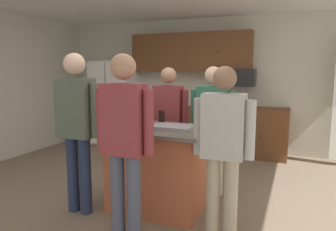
# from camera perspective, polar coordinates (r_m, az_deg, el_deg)

# --- Properties ---
(floor) EXTENTS (7.04, 7.04, 0.00)m
(floor) POSITION_cam_1_polar(r_m,az_deg,el_deg) (4.10, -2.71, -14.66)
(floor) COLOR #7F6B56
(floor) RESTS_ON ground
(back_wall) EXTENTS (6.40, 0.10, 2.60)m
(back_wall) POSITION_cam_1_polar(r_m,az_deg,el_deg) (6.42, 7.91, 5.61)
(back_wall) COLOR beige
(back_wall) RESTS_ON ground
(cabinet_run_upper) EXTENTS (2.40, 0.38, 0.75)m
(cabinet_run_upper) POSITION_cam_1_polar(r_m,az_deg,el_deg) (6.34, 3.99, 11.28)
(cabinet_run_upper) COLOR brown
(cabinet_run_lower) EXTENTS (1.80, 0.63, 0.90)m
(cabinet_run_lower) POSITION_cam_1_polar(r_m,az_deg,el_deg) (6.09, 12.47, -2.73)
(cabinet_run_lower) COLOR brown
(cabinet_run_lower) RESTS_ON ground
(refrigerator) EXTENTS (0.89, 0.76, 1.77)m
(refrigerator) POSITION_cam_1_polar(r_m,az_deg,el_deg) (6.86, -9.48, 2.28)
(refrigerator) COLOR white
(refrigerator) RESTS_ON ground
(microwave_over_range) EXTENTS (0.56, 0.40, 0.32)m
(microwave_over_range) POSITION_cam_1_polar(r_m,az_deg,el_deg) (6.00, 12.80, 6.72)
(microwave_over_range) COLOR black
(kitchen_island) EXTENTS (1.16, 0.83, 0.95)m
(kitchen_island) POSITION_cam_1_polar(r_m,az_deg,el_deg) (3.65, -1.82, -9.46)
(kitchen_island) COLOR #AD5638
(kitchen_island) RESTS_ON ground
(person_elder_center) EXTENTS (0.57, 0.23, 1.77)m
(person_elder_center) POSITION_cam_1_polar(r_m,az_deg,el_deg) (3.58, -16.15, -1.12)
(person_elder_center) COLOR #232D4C
(person_elder_center) RESTS_ON ground
(person_guest_by_door) EXTENTS (0.57, 0.22, 1.63)m
(person_guest_by_door) POSITION_cam_1_polar(r_m,az_deg,el_deg) (4.29, 0.03, -0.58)
(person_guest_by_door) COLOR #4C5166
(person_guest_by_door) RESTS_ON ground
(person_guest_left) EXTENTS (0.57, 0.22, 1.64)m
(person_guest_left) POSITION_cam_1_polar(r_m,az_deg,el_deg) (4.01, 8.03, -1.19)
(person_guest_left) COLOR tan
(person_guest_left) RESTS_ON ground
(person_guest_right) EXTENTS (0.57, 0.22, 1.63)m
(person_guest_right) POSITION_cam_1_polar(r_m,az_deg,el_deg) (2.95, 9.93, -4.79)
(person_guest_right) COLOR tan
(person_guest_right) RESTS_ON ground
(person_host_foreground) EXTENTS (0.57, 0.23, 1.74)m
(person_host_foreground) POSITION_cam_1_polar(r_m,az_deg,el_deg) (2.85, -7.87, -3.74)
(person_host_foreground) COLOR #4C5166
(person_host_foreground) RESTS_ON ground
(glass_pilsner) EXTENTS (0.06, 0.06, 0.16)m
(glass_pilsner) POSITION_cam_1_polar(r_m,az_deg,el_deg) (3.88, -4.44, -0.06)
(glass_pilsner) COLOR black
(glass_pilsner) RESTS_ON kitchen_island
(mug_blue_stoneware) EXTENTS (0.13, 0.09, 0.09)m
(mug_blue_stoneware) POSITION_cam_1_polar(r_m,az_deg,el_deg) (3.77, -6.94, -0.85)
(mug_blue_stoneware) COLOR white
(mug_blue_stoneware) RESTS_ON kitchen_island
(glass_short_whisky) EXTENTS (0.07, 0.07, 0.12)m
(glass_short_whisky) POSITION_cam_1_polar(r_m,az_deg,el_deg) (3.50, -9.54, -1.38)
(glass_short_whisky) COLOR black
(glass_short_whisky) RESTS_ON kitchen_island
(tumbler_amber) EXTENTS (0.06, 0.06, 0.14)m
(tumbler_amber) POSITION_cam_1_polar(r_m,az_deg,el_deg) (3.43, -6.41, -1.32)
(tumbler_amber) COLOR black
(tumbler_amber) RESTS_ON kitchen_island
(glass_stout_tall) EXTENTS (0.08, 0.08, 0.17)m
(glass_stout_tall) POSITION_cam_1_polar(r_m,az_deg,el_deg) (3.69, -1.16, -0.40)
(glass_stout_tall) COLOR black
(glass_stout_tall) RESTS_ON kitchen_island
(mug_ceramic_white) EXTENTS (0.13, 0.08, 0.10)m
(mug_ceramic_white) POSITION_cam_1_polar(r_m,az_deg,el_deg) (3.30, -3.83, -2.05)
(mug_ceramic_white) COLOR #4C6B99
(mug_ceramic_white) RESTS_ON kitchen_island
(serving_tray) EXTENTS (0.44, 0.30, 0.04)m
(serving_tray) POSITION_cam_1_polar(r_m,az_deg,el_deg) (3.43, 0.80, -2.15)
(serving_tray) COLOR #B7B7BC
(serving_tray) RESTS_ON kitchen_island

